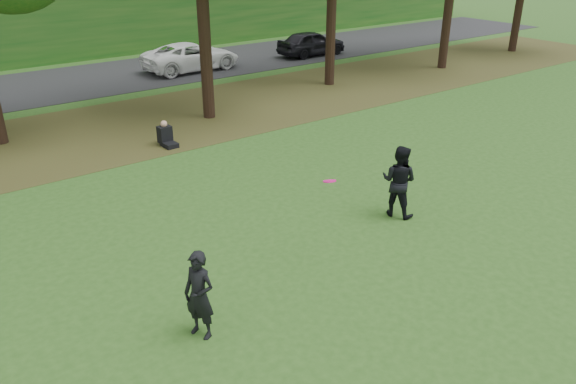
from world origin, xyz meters
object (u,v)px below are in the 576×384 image
at_px(player_right, 399,181).
at_px(frisbee, 330,181).
at_px(player_left, 199,295).
at_px(seated_person, 166,136).

distance_m(player_right, frisbee, 2.99).
bearing_deg(frisbee, player_left, -170.05).
height_order(player_right, seated_person, player_right).
xyz_separation_m(player_left, seated_person, (3.72, 9.20, -0.50)).
bearing_deg(seated_person, player_right, -76.14).
relative_size(player_left, seated_person, 1.96).
relative_size(player_right, seated_person, 2.17).
bearing_deg(player_right, seated_person, -5.78).
distance_m(player_right, seated_person, 8.37).
xyz_separation_m(frisbee, seated_person, (0.38, 8.61, -1.53)).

